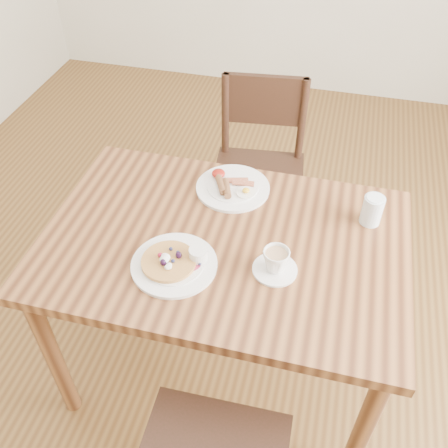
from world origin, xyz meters
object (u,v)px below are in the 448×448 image
object	(u,v)px
teacup_saucer	(276,262)
dining_table	(224,260)
chair_far	(259,165)
pancake_plate	(175,262)
breakfast_plate	(232,187)
water_glass	(372,210)

from	to	relation	value
teacup_saucer	dining_table	bearing A→B (deg)	153.57
chair_far	teacup_saucer	world-z (taller)	chair_far
pancake_plate	teacup_saucer	size ratio (longest dim) A/B	1.93
pancake_plate	breakfast_plate	bearing A→B (deg)	78.60
dining_table	breakfast_plate	xyz separation A→B (m)	(-0.04, 0.26, 0.11)
chair_far	teacup_saucer	xyz separation A→B (m)	(0.21, -0.86, 0.29)
pancake_plate	teacup_saucer	bearing A→B (deg)	10.48
dining_table	breakfast_plate	distance (m)	0.28
chair_far	breakfast_plate	size ratio (longest dim) A/B	3.26
pancake_plate	breakfast_plate	world-z (taller)	pancake_plate
chair_far	pancake_plate	size ratio (longest dim) A/B	3.26
chair_far	water_glass	xyz separation A→B (m)	(0.48, -0.57, 0.31)
chair_far	pancake_plate	distance (m)	0.96
chair_far	breakfast_plate	xyz separation A→B (m)	(-0.01, -0.51, 0.27)
teacup_saucer	water_glass	bearing A→B (deg)	47.31
chair_far	teacup_saucer	bearing A→B (deg)	97.07
water_glass	dining_table	bearing A→B (deg)	-155.97
dining_table	teacup_saucer	world-z (taller)	teacup_saucer
chair_far	breakfast_plate	world-z (taller)	chair_far
water_glass	breakfast_plate	bearing A→B (deg)	173.79
dining_table	breakfast_plate	size ratio (longest dim) A/B	4.44
dining_table	pancake_plate	world-z (taller)	pancake_plate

